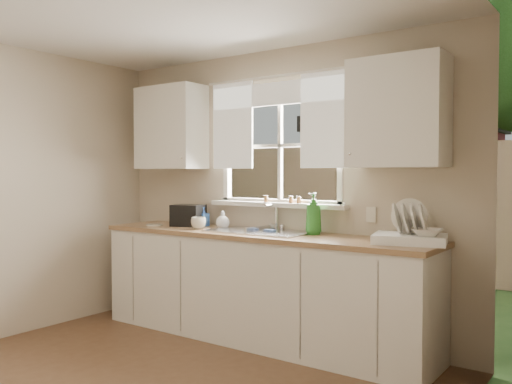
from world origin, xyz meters
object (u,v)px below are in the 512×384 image
Objects in this scene: soap_bottle_a at (314,214)px; dish_rack at (410,234)px; black_appliance at (188,215)px; cup at (198,223)px.

dish_rack is at bearing 0.14° from soap_bottle_a.
dish_rack is 1.68× the size of soap_bottle_a.
dish_rack reaches higher than black_appliance.
soap_bottle_a is at bearing 174.61° from dish_rack.
soap_bottle_a is (-0.83, 0.08, 0.10)m from dish_rack.
dish_rack is at bearing -16.04° from black_appliance.
soap_bottle_a is 1.24× the size of black_appliance.
cup is at bearing -176.00° from dish_rack.
dish_rack is at bearing 26.89° from cup.
cup is at bearing -45.24° from black_appliance.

